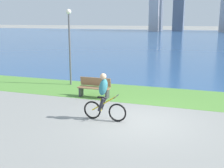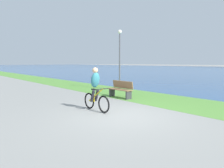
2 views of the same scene
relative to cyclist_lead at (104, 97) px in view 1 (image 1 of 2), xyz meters
The scene contains 6 objects.
ground_plane 1.56m from the cyclist_lead, 13.03° to the left, with size 300.00×300.00×0.00m, color gray.
grass_strip_bayside 4.29m from the cyclist_lead, 72.29° to the left, with size 120.00×3.41×0.01m, color #59933D.
bay_water_surface 48.38m from the cyclist_lead, 88.48° to the left, with size 300.00×85.28×0.00m, color #2D568C.
cyclist_lead is the anchor object (origin of this frame).
bench_near_path 3.19m from the cyclist_lead, 118.57° to the left, with size 1.50×0.47×0.90m.
lamppost_tall 6.34m from the cyclist_lead, 128.13° to the left, with size 0.28×0.28×4.05m.
Camera 1 is at (2.22, -9.48, 3.52)m, focal length 46.41 mm.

